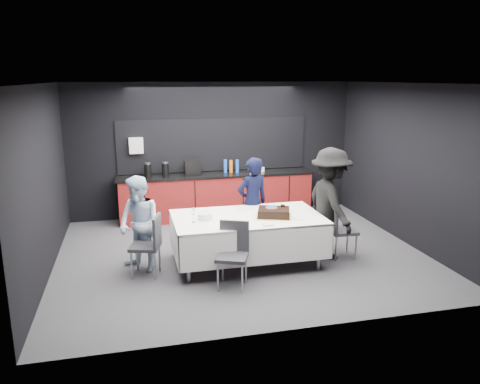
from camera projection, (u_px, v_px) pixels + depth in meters
name	position (u px, v px, depth m)	size (l,w,h in m)	color
ground	(241.00, 254.00, 7.87)	(6.00, 6.00, 0.00)	#424146
room_shell	(241.00, 144.00, 7.42)	(6.04, 5.04, 2.82)	white
kitchenette	(216.00, 192.00, 9.83)	(4.10, 0.64, 2.05)	maroon
party_table	(247.00, 225.00, 7.34)	(2.32, 1.32, 0.78)	#99999E
cake_assembly	(274.00, 213.00, 7.27)	(0.63, 0.57, 0.16)	yellow
plate_stack	(205.00, 216.00, 7.13)	(0.23, 0.23, 0.10)	white
loose_plate_near	(227.00, 226.00, 6.80)	(0.19, 0.19, 0.01)	white
loose_plate_right_a	(288.00, 210.00, 7.62)	(0.19, 0.19, 0.01)	white
loose_plate_right_b	(299.00, 219.00, 7.16)	(0.18, 0.18, 0.01)	white
loose_plate_far	(242.00, 210.00, 7.61)	(0.21, 0.21, 0.01)	white
fork_pile	(268.00, 225.00, 6.84)	(0.16, 0.10, 0.02)	white
champagne_flute	(193.00, 212.00, 6.97)	(0.06, 0.06, 0.22)	white
chair_left	(150.00, 241.00, 6.91)	(0.52, 0.52, 0.92)	#2D2D32
chair_right	(338.00, 226.00, 7.60)	(0.44, 0.44, 0.92)	#2D2D32
chair_near	(233.00, 249.00, 6.58)	(0.55, 0.55, 0.92)	#2D2D32
person_center	(252.00, 203.00, 8.01)	(0.58, 0.38, 1.59)	black
person_left	(139.00, 224.00, 7.05)	(0.71, 0.56, 1.47)	silver
person_right	(330.00, 204.00, 7.55)	(1.17, 0.67, 1.81)	black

